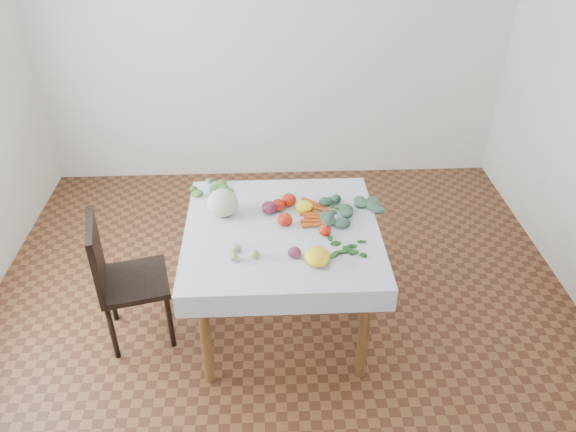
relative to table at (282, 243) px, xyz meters
name	(u,v)px	position (x,y,z in m)	size (l,w,h in m)	color
ground	(283,323)	(0.00, 0.00, -0.65)	(4.00, 4.00, 0.00)	brown
back_wall	(273,28)	(0.00, 2.00, 0.70)	(4.00, 0.04, 2.70)	white
table	(282,243)	(0.00, 0.00, 0.00)	(1.00, 1.00, 0.75)	brown
tablecloth	(282,229)	(0.00, 0.00, 0.10)	(1.12, 1.12, 0.01)	white
chair	(118,274)	(-0.97, -0.06, -0.15)	(0.47, 0.47, 0.87)	black
cabbage	(223,203)	(-0.35, 0.17, 0.18)	(0.18, 0.18, 0.17)	#B7C6A6
tomato_a	(289,200)	(0.05, 0.25, 0.14)	(0.09, 0.09, 0.08)	#B51A0C
tomato_b	(278,205)	(-0.01, 0.20, 0.14)	(0.08, 0.08, 0.07)	#B51A0C
tomato_c	(285,220)	(0.02, 0.04, 0.14)	(0.09, 0.09, 0.08)	#B51A0C
tomato_d	(325,230)	(0.24, -0.07, 0.13)	(0.07, 0.07, 0.06)	#B51A0C
heirloom_back	(304,207)	(0.14, 0.17, 0.14)	(0.10, 0.10, 0.07)	yellow
heirloom_front	(318,257)	(0.18, -0.33, 0.15)	(0.14, 0.14, 0.10)	yellow
onion_a	(269,208)	(-0.07, 0.17, 0.14)	(0.09, 0.09, 0.08)	#5B1A3A
onion_b	(295,252)	(0.06, -0.27, 0.13)	(0.07, 0.07, 0.06)	#5B1A3A
tomatillo_cluster	(242,252)	(-0.22, -0.25, 0.13)	(0.11, 0.10, 0.05)	#9FB669
carrot_bunch	(319,213)	(0.23, 0.13, 0.12)	(0.21, 0.32, 0.03)	#E75519
kale_bunch	(352,211)	(0.43, 0.14, 0.13)	(0.36, 0.29, 0.05)	#375A42
basil_bunch	(351,247)	(0.38, -0.20, 0.11)	(0.24, 0.17, 0.01)	#1D4A17
dill_bunch	(210,187)	(-0.44, 0.47, 0.12)	(0.26, 0.22, 0.03)	#507A38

